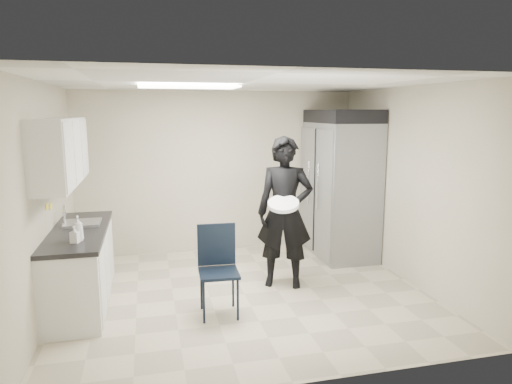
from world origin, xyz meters
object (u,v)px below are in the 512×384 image
object	(u,v)px
lower_counter	(81,268)
man_tuxedo	(285,213)
commercial_fridge	(340,190)
folding_chair	(219,273)

from	to	relation	value
lower_counter	man_tuxedo	distance (m)	2.59
lower_counter	commercial_fridge	size ratio (longest dim) A/B	0.90
commercial_fridge	man_tuxedo	distance (m)	1.66
lower_counter	commercial_fridge	world-z (taller)	commercial_fridge
lower_counter	folding_chair	xyz separation A→B (m)	(1.55, -0.71, 0.06)
folding_chair	lower_counter	bearing A→B (deg)	157.99
commercial_fridge	folding_chair	xyz separation A→B (m)	(-2.23, -1.78, -0.56)
lower_counter	commercial_fridge	xyz separation A→B (m)	(3.78, 1.07, 0.62)
lower_counter	folding_chair	bearing A→B (deg)	-24.56
folding_chair	man_tuxedo	size ratio (longest dim) A/B	0.50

